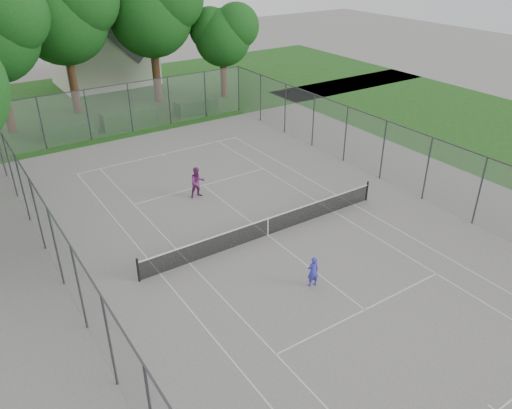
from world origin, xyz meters
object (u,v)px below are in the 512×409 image
tennis_net (268,226)px  girl_player (313,271)px  woman_player (198,182)px  house (101,37)px

tennis_net → girl_player: bearing=-99.4°
girl_player → woman_player: size_ratio=0.79×
girl_player → woman_player: 9.45m
tennis_net → girl_player: 4.18m
woman_player → girl_player: bearing=-85.3°
tennis_net → girl_player: (-0.68, -4.12, 0.16)m
house → woman_player: (-3.82, -25.82, -3.44)m
house → woman_player: bearing=-98.4°
tennis_net → woman_player: size_ratio=7.52×
tennis_net → house: 31.52m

